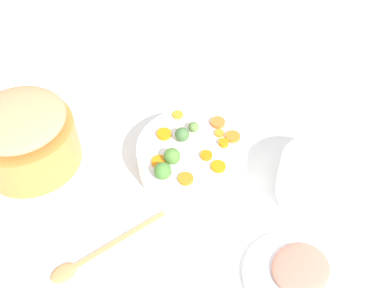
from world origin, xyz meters
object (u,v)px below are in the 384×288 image
metal_pot (28,144)px  wooden_spoon (87,259)px  ham_plate (292,277)px  casserole_dish (321,180)px  serving_bowl_carrots (192,157)px

metal_pot → wooden_spoon: 0.36m
wooden_spoon → ham_plate: bearing=-163.6°
wooden_spoon → casserole_dish: bearing=-139.9°
ham_plate → casserole_dish: bearing=-91.4°
serving_bowl_carrots → ham_plate: (-0.33, 0.21, -0.04)m
metal_pot → casserole_dish: size_ratio=1.22×
ham_plate → metal_pot: bearing=-6.0°
metal_pot → wooden_spoon: metal_pot is taller
casserole_dish → ham_plate: bearing=88.6°
serving_bowl_carrots → wooden_spoon: (0.12, 0.34, -0.04)m
ham_plate → serving_bowl_carrots: bearing=-33.1°
wooden_spoon → ham_plate: 0.47m
serving_bowl_carrots → metal_pot: 0.44m
metal_pot → casserole_dish: bearing=-166.9°
casserole_dish → serving_bowl_carrots: bearing=6.8°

